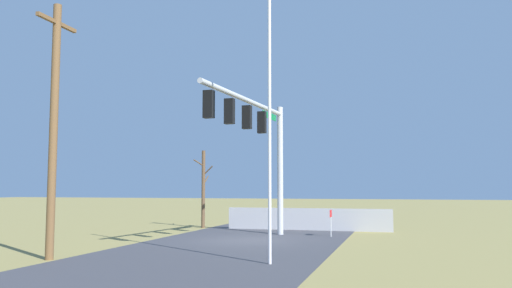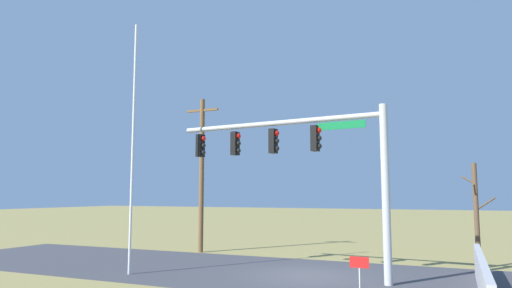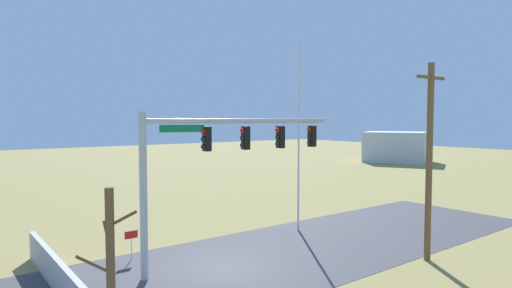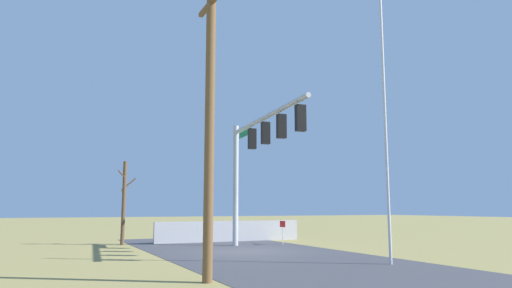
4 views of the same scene
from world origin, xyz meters
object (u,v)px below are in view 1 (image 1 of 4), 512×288
utility_pole (54,124)px  open_sign (331,217)px  bare_tree (203,188)px  flagpole (270,99)px  signal_mast (259,134)px

utility_pole → open_sign: size_ratio=6.69×
bare_tree → open_sign: 8.40m
flagpole → bare_tree: (12.23, 6.92, -2.69)m
flagpole → utility_pole: size_ratio=1.20×
flagpole → bare_tree: 14.30m
open_sign → utility_pole: bearing=142.5°
signal_mast → open_sign: bearing=-48.0°
flagpole → open_sign: flagpole is taller
flagpole → signal_mast: bearing=18.1°
signal_mast → utility_pole: size_ratio=1.05×
signal_mast → open_sign: (2.48, -2.75, -3.63)m
signal_mast → utility_pole: utility_pole is taller
flagpole → utility_pole: bearing=97.8°
signal_mast → flagpole: flagpole is taller
flagpole → utility_pole: 6.95m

